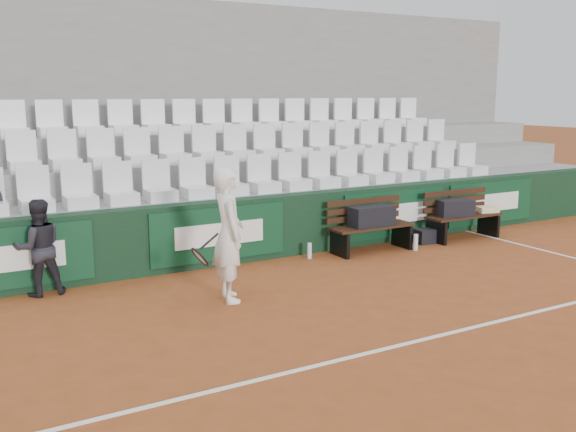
% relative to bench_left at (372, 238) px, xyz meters
% --- Properties ---
extents(ground, '(80.00, 80.00, 0.00)m').
position_rel_bench_left_xyz_m(ground, '(-2.42, -3.46, -0.23)').
color(ground, brown).
rests_on(ground, ground).
extents(court_baseline, '(18.00, 0.06, 0.01)m').
position_rel_bench_left_xyz_m(court_baseline, '(-2.42, -3.46, -0.22)').
color(court_baseline, white).
rests_on(court_baseline, ground).
extents(back_barrier, '(18.00, 0.34, 1.00)m').
position_rel_bench_left_xyz_m(back_barrier, '(-2.35, 0.53, 0.28)').
color(back_barrier, '#10321B').
rests_on(back_barrier, ground).
extents(grandstand_tier_front, '(18.00, 0.95, 1.00)m').
position_rel_bench_left_xyz_m(grandstand_tier_front, '(-2.42, 1.16, 0.28)').
color(grandstand_tier_front, gray).
rests_on(grandstand_tier_front, ground).
extents(grandstand_tier_mid, '(18.00, 0.95, 1.45)m').
position_rel_bench_left_xyz_m(grandstand_tier_mid, '(-2.42, 2.11, 0.50)').
color(grandstand_tier_mid, gray).
rests_on(grandstand_tier_mid, ground).
extents(grandstand_tier_back, '(18.00, 0.95, 1.90)m').
position_rel_bench_left_xyz_m(grandstand_tier_back, '(-2.42, 3.06, 0.72)').
color(grandstand_tier_back, gray).
rests_on(grandstand_tier_back, ground).
extents(grandstand_rear_wall, '(18.00, 0.30, 4.40)m').
position_rel_bench_left_xyz_m(grandstand_rear_wall, '(-2.42, 3.69, 1.98)').
color(grandstand_rear_wall, gray).
rests_on(grandstand_rear_wall, ground).
extents(seat_row_front, '(11.90, 0.44, 0.63)m').
position_rel_bench_left_xyz_m(seat_row_front, '(-2.42, 0.99, 1.09)').
color(seat_row_front, white).
rests_on(seat_row_front, grandstand_tier_front).
extents(seat_row_mid, '(11.90, 0.44, 0.63)m').
position_rel_bench_left_xyz_m(seat_row_mid, '(-2.42, 1.94, 1.54)').
color(seat_row_mid, white).
rests_on(seat_row_mid, grandstand_tier_mid).
extents(seat_row_back, '(11.90, 0.44, 0.63)m').
position_rel_bench_left_xyz_m(seat_row_back, '(-2.42, 2.89, 1.99)').
color(seat_row_back, white).
rests_on(seat_row_back, grandstand_tier_back).
extents(bench_left, '(1.50, 0.56, 0.45)m').
position_rel_bench_left_xyz_m(bench_left, '(0.00, 0.00, 0.00)').
color(bench_left, '#331B0F').
rests_on(bench_left, ground).
extents(bench_right, '(1.50, 0.56, 0.45)m').
position_rel_bench_left_xyz_m(bench_right, '(2.03, -0.06, 0.00)').
color(bench_right, '#32190F').
rests_on(bench_right, ground).
extents(sports_bag_left, '(0.77, 0.34, 0.33)m').
position_rel_bench_left_xyz_m(sports_bag_left, '(-0.02, -0.02, 0.39)').
color(sports_bag_left, black).
rests_on(sports_bag_left, bench_left).
extents(sports_bag_right, '(0.68, 0.43, 0.29)m').
position_rel_bench_left_xyz_m(sports_bag_right, '(1.82, -0.06, 0.37)').
color(sports_bag_right, black).
rests_on(sports_bag_right, bench_right).
extents(towel, '(0.43, 0.35, 0.10)m').
position_rel_bench_left_xyz_m(towel, '(2.61, -0.07, 0.28)').
color(towel, beige).
rests_on(towel, bench_right).
extents(sports_bag_ground, '(0.43, 0.27, 0.25)m').
position_rel_bench_left_xyz_m(sports_bag_ground, '(1.23, 0.02, -0.10)').
color(sports_bag_ground, black).
rests_on(sports_bag_ground, ground).
extents(water_bottle_near, '(0.07, 0.07, 0.26)m').
position_rel_bench_left_xyz_m(water_bottle_near, '(-1.15, 0.13, -0.10)').
color(water_bottle_near, silver).
rests_on(water_bottle_near, ground).
extents(water_bottle_far, '(0.08, 0.08, 0.28)m').
position_rel_bench_left_xyz_m(water_bottle_far, '(0.69, -0.31, -0.09)').
color(water_bottle_far, silver).
rests_on(water_bottle_far, ground).
extents(tennis_player, '(0.76, 0.70, 1.73)m').
position_rel_bench_left_xyz_m(tennis_player, '(-3.15, -1.16, 0.64)').
color(tennis_player, white).
rests_on(tennis_player, ground).
extents(ball_kid, '(0.63, 0.50, 1.29)m').
position_rel_bench_left_xyz_m(ball_kid, '(-5.24, 0.25, 0.42)').
color(ball_kid, black).
rests_on(ball_kid, ground).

